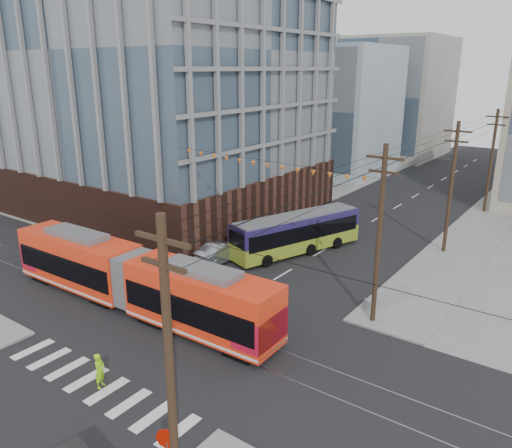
# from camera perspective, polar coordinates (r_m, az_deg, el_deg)

# --- Properties ---
(ground) EXTENTS (160.00, 160.00, 0.00)m
(ground) POSITION_cam_1_polar(r_m,az_deg,el_deg) (28.58, -12.83, -14.69)
(ground) COLOR slate
(office_building) EXTENTS (30.00, 25.00, 28.60)m
(office_building) POSITION_cam_1_polar(r_m,az_deg,el_deg) (56.07, -11.34, 16.41)
(office_building) COLOR #381E16
(office_building) RESTS_ON ground
(bg_bldg_nw_near) EXTENTS (18.00, 16.00, 18.00)m
(bg_bldg_nw_near) POSITION_cam_1_polar(r_m,az_deg,el_deg) (76.64, 8.00, 12.79)
(bg_bldg_nw_near) COLOR #8C99A5
(bg_bldg_nw_near) RESTS_ON ground
(bg_bldg_nw_far) EXTENTS (16.00, 18.00, 20.00)m
(bg_bldg_nw_far) POSITION_cam_1_polar(r_m,az_deg,el_deg) (93.59, 15.65, 13.76)
(bg_bldg_nw_far) COLOR gray
(bg_bldg_nw_far) RESTS_ON ground
(utility_pole_near) EXTENTS (0.30, 0.30, 11.00)m
(utility_pole_near) POSITION_cam_1_polar(r_m,az_deg,el_deg) (16.90, -9.77, -17.01)
(utility_pole_near) COLOR black
(utility_pole_near) RESTS_ON ground
(streetcar) EXTENTS (21.19, 3.36, 4.07)m
(streetcar) POSITION_cam_1_polar(r_m,az_deg,el_deg) (33.02, -13.68, -6.19)
(streetcar) COLOR red
(streetcar) RESTS_ON ground
(city_bus) EXTENTS (6.50, 12.12, 3.39)m
(city_bus) POSITION_cam_1_polar(r_m,az_deg,el_deg) (42.08, 4.67, -1.05)
(city_bus) COLOR #22194C
(city_bus) RESTS_ON ground
(parked_car_silver) EXTENTS (2.27, 5.10, 1.63)m
(parked_car_silver) POSITION_cam_1_polar(r_m,az_deg,el_deg) (40.47, -3.80, -3.11)
(parked_car_silver) COLOR gray
(parked_car_silver) RESTS_ON ground
(parked_car_white) EXTENTS (2.14, 5.13, 1.48)m
(parked_car_white) POSITION_cam_1_polar(r_m,az_deg,el_deg) (43.54, 0.26, -1.67)
(parked_car_white) COLOR silver
(parked_car_white) RESTS_ON ground
(parked_car_grey) EXTENTS (3.30, 4.83, 1.23)m
(parked_car_grey) POSITION_cam_1_polar(r_m,az_deg,el_deg) (48.45, 3.32, 0.15)
(parked_car_grey) COLOR #515659
(parked_car_grey) RESTS_ON ground
(pedestrian) EXTENTS (0.65, 0.78, 1.82)m
(pedestrian) POSITION_cam_1_polar(r_m,az_deg,el_deg) (26.41, -17.44, -15.69)
(pedestrian) COLOR #97EB12
(pedestrian) RESTS_ON ground
(jersey_barrier) EXTENTS (2.15, 3.82, 0.75)m
(jersey_barrier) POSITION_cam_1_polar(r_m,az_deg,el_deg) (34.46, 14.78, -8.28)
(jersey_barrier) COLOR slate
(jersey_barrier) RESTS_ON ground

